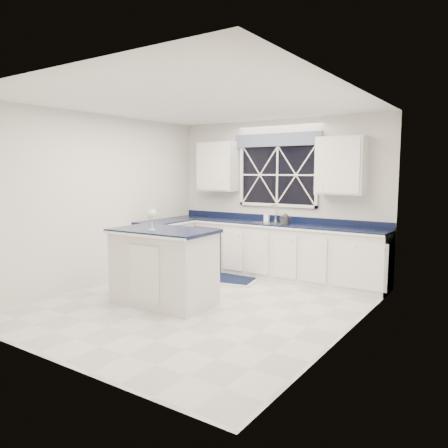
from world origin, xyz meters
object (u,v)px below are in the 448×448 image
Objects in this scene: dishwasher at (217,247)px; faucet at (275,212)px; wine_glass at (152,215)px; kettle at (285,218)px; island at (164,266)px; soap_bottle at (267,216)px.

faucet reaches higher than dishwasher.
dishwasher is 1.31m from faucet.
faucet is at bearing 78.72° from wine_glass.
kettle is (1.36, 0.05, 0.61)m from dishwasher.
dishwasher is 2.83× the size of wine_glass.
wine_glass reaches higher than faucet.
island is 2.42m from kettle.
soap_bottle is (0.95, 0.16, 0.62)m from dishwasher.
kettle is at bearing 2.11° from dishwasher.
dishwasher is at bearing 104.05° from wine_glass.
dishwasher is at bearing -170.51° from soap_bottle.
kettle is 0.85× the size of wine_glass.
faucet is 0.21× the size of island.
island is 2.44m from soap_bottle.
faucet is at bearing 10.02° from dishwasher.
dishwasher is 2.57m from wine_glass.
island is at bearing -100.51° from faucet.
wine_glass is at bearing -101.28° from faucet.
faucet reaches higher than kettle.
faucet is 0.31m from kettle.
soap_bottle reaches higher than island.
island is 8.13× the size of soap_bottle.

